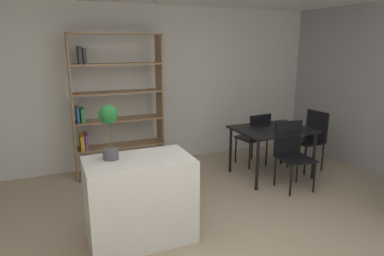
{
  "coord_description": "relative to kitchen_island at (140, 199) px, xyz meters",
  "views": [
    {
      "loc": [
        -1.21,
        -2.64,
        2.0
      ],
      "look_at": [
        0.16,
        0.57,
        1.14
      ],
      "focal_mm": 31.6,
      "sensor_mm": 36.0,
      "label": 1
    }
  ],
  "objects": [
    {
      "name": "dining_chair_far",
      "position": [
        2.33,
        1.4,
        0.1
      ],
      "size": [
        0.47,
        0.48,
        0.9
      ],
      "rotation": [
        0.0,
        0.0,
        3.26
      ],
      "color": "black",
      "rests_on": "ground_plane"
    },
    {
      "name": "potted_plant_on_island",
      "position": [
        -0.25,
        0.1,
        0.78
      ],
      "size": [
        0.19,
        0.19,
        0.55
      ],
      "color": "#4C4C51",
      "rests_on": "kitchen_island"
    },
    {
      "name": "dining_table",
      "position": [
        2.32,
        0.93,
        0.24
      ],
      "size": [
        1.13,
        0.87,
        0.76
      ],
      "color": "black",
      "rests_on": "ground_plane"
    },
    {
      "name": "kitchen_island",
      "position": [
        0.0,
        0.0,
        0.0
      ],
      "size": [
        1.07,
        0.64,
        0.89
      ],
      "primitive_type": "cube",
      "color": "silver",
      "rests_on": "ground_plane"
    },
    {
      "name": "dining_chair_window_side",
      "position": [
        3.11,
        0.94,
        0.12
      ],
      "size": [
        0.48,
        0.46,
        0.96
      ],
      "rotation": [
        0.0,
        0.0,
        -1.49
      ],
      "color": "black",
      "rests_on": "ground_plane"
    },
    {
      "name": "ground_plane",
      "position": [
        0.44,
        -0.53,
        -0.44
      ],
      "size": [
        9.62,
        9.62,
        0.0
      ],
      "primitive_type": "plane",
      "color": "tan"
    },
    {
      "name": "back_partition",
      "position": [
        0.44,
        2.35,
        0.87
      ],
      "size": [
        6.99,
        0.06,
        2.63
      ],
      "primitive_type": "cube",
      "color": "silver",
      "rests_on": "ground_plane"
    },
    {
      "name": "open_bookshelf",
      "position": [
        0.12,
        1.99,
        0.65
      ],
      "size": [
        1.37,
        0.35,
        2.17
      ],
      "color": "#997551",
      "rests_on": "ground_plane"
    },
    {
      "name": "dining_chair_near",
      "position": [
        2.33,
        0.48,
        0.11
      ],
      "size": [
        0.47,
        0.48,
        0.95
      ],
      "rotation": [
        0.0,
        0.0,
        -0.07
      ],
      "color": "black",
      "rests_on": "ground_plane"
    }
  ]
}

